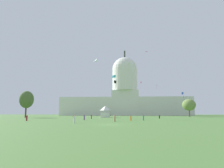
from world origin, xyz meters
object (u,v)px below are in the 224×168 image
object	(u,v)px
person_orange_back_right	(131,118)
kite_cyan_low	(114,76)
tree_east_far	(189,105)
kite_black_low	(115,82)
person_black_mid_center	(159,117)
person_purple_mid_left	(84,118)
person_maroon_mid_right	(27,118)
person_maroon_front_left	(91,117)
kite_orange_low	(183,95)
kite_violet_low	(128,101)
kite_lime_mid	(129,65)
kite_red_mid	(146,52)
kite_blue_low	(182,93)
kite_green_mid	(97,62)
kite_magenta_mid	(156,86)
person_tan_near_tree_east	(115,119)
kite_pink_mid	(141,82)
person_teal_aisle_center	(143,118)
capitol_building	(125,94)
person_olive_front_right	(73,116)
event_tent	(105,111)
person_white_edge_west	(74,120)

from	to	relation	value
person_orange_back_right	kite_cyan_low	world-z (taller)	kite_cyan_low
tree_east_far	kite_black_low	bearing A→B (deg)	-138.34
person_black_mid_center	person_purple_mid_left	distance (m)	35.61
person_maroon_mid_right	person_maroon_front_left	bearing A→B (deg)	-110.76
kite_orange_low	kite_violet_low	xyz separation A→B (m)	(-26.75, 75.80, 2.08)
kite_orange_low	kite_lime_mid	size ratio (longest dim) A/B	1.05
kite_red_mid	kite_lime_mid	xyz separation A→B (m)	(-8.34, 21.76, -0.71)
tree_east_far	person_maroon_front_left	distance (m)	73.80
person_maroon_front_left	kite_black_low	distance (m)	19.98
kite_blue_low	kite_violet_low	distance (m)	85.40
tree_east_far	person_purple_mid_left	xyz separation A→B (m)	(-54.46, -64.00, -6.86)
kite_green_mid	kite_magenta_mid	bearing A→B (deg)	-62.33
kite_blue_low	person_tan_near_tree_east	bearing A→B (deg)	-64.69
kite_pink_mid	kite_orange_low	xyz separation A→B (m)	(14.87, -73.73, -18.60)
person_teal_aisle_center	person_tan_near_tree_east	world-z (taller)	person_tan_near_tree_east
kite_pink_mid	person_tan_near_tree_east	bearing A→B (deg)	-10.71
person_black_mid_center	tree_east_far	bearing A→B (deg)	-121.15
kite_cyan_low	kite_red_mid	world-z (taller)	kite_red_mid
capitol_building	person_teal_aisle_center	xyz separation A→B (m)	(5.41, -144.12, -21.98)
person_maroon_mid_right	person_olive_front_right	bearing A→B (deg)	-80.25
event_tent	kite_green_mid	distance (m)	45.83
kite_black_low	kite_lime_mid	xyz separation A→B (m)	(7.27, 33.73, 16.88)
kite_blue_low	kite_black_low	world-z (taller)	kite_black_low
person_white_edge_west	kite_violet_low	xyz separation A→B (m)	(14.26, 132.57, 12.93)
person_tan_near_tree_east	kite_black_low	bearing A→B (deg)	-116.70
tree_east_far	person_teal_aisle_center	world-z (taller)	tree_east_far
tree_east_far	person_purple_mid_left	world-z (taller)	tree_east_far
person_orange_back_right	kite_lime_mid	size ratio (longest dim) A/B	0.38
person_maroon_front_left	person_tan_near_tree_east	world-z (taller)	person_maroon_front_left
person_black_mid_center	kite_green_mid	distance (m)	37.16
kite_blue_low	person_orange_back_right	bearing A→B (deg)	-64.99
capitol_building	person_black_mid_center	bearing A→B (deg)	-83.16
kite_orange_low	person_maroon_mid_right	bearing A→B (deg)	-5.57
person_tan_near_tree_east	kite_magenta_mid	xyz separation A→B (m)	(26.66, 94.05, 22.19)
kite_lime_mid	kite_green_mid	bearing A→B (deg)	-103.67
person_maroon_mid_right	kite_green_mid	bearing A→B (deg)	-141.35
person_white_edge_west	kite_magenta_mid	xyz separation A→B (m)	(35.15, 103.12, 22.15)
person_orange_back_right	kite_green_mid	size ratio (longest dim) A/B	1.06
person_maroon_front_left	kite_blue_low	world-z (taller)	kite_blue_low
person_orange_back_right	person_maroon_mid_right	bearing A→B (deg)	-36.55
tree_east_far	person_maroon_front_left	size ratio (longest dim) A/B	6.57
capitol_building	event_tent	bearing A→B (deg)	-96.52
event_tent	kite_red_mid	bearing A→B (deg)	-16.79
person_purple_mid_left	kite_orange_low	bearing A→B (deg)	-85.48
person_teal_aisle_center	kite_magenta_mid	xyz separation A→B (m)	(18.17, 84.76, 22.18)
event_tent	kite_green_mid	world-z (taller)	kite_green_mid
kite_magenta_mid	person_tan_near_tree_east	bearing A→B (deg)	27.76
event_tent	kite_cyan_low	world-z (taller)	kite_cyan_low
capitol_building	person_maroon_front_left	world-z (taller)	capitol_building
kite_green_mid	person_olive_front_right	bearing A→B (deg)	-12.80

